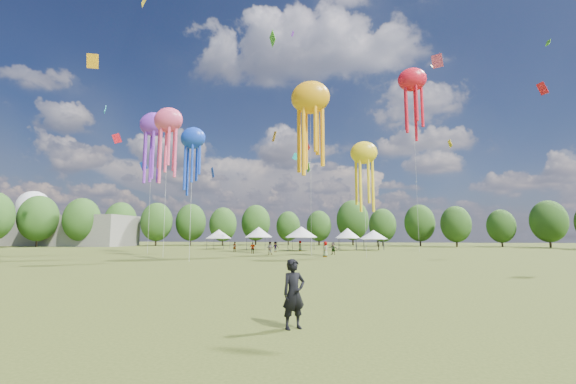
# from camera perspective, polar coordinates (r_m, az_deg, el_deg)

# --- Properties ---
(ground) EXTENTS (300.00, 300.00, 0.00)m
(ground) POSITION_cam_1_polar(r_m,az_deg,el_deg) (16.31, -23.88, -15.22)
(ground) COLOR #384416
(ground) RESTS_ON ground
(observer_main) EXTENTS (0.82, 0.80, 1.90)m
(observer_main) POSITION_cam_1_polar(r_m,az_deg,el_deg) (10.63, 0.89, -15.41)
(observer_main) COLOR black
(observer_main) RESTS_ON ground
(spectator_near) EXTENTS (0.90, 0.71, 1.80)m
(spectator_near) POSITION_cam_1_polar(r_m,az_deg,el_deg) (52.57, -2.83, -8.65)
(spectator_near) COLOR gray
(spectator_near) RESTS_ON ground
(spectators_far) EXTENTS (24.62, 27.19, 1.91)m
(spectators_far) POSITION_cam_1_polar(r_m,az_deg,el_deg) (58.55, 3.34, -8.49)
(spectators_far) COLOR gray
(spectators_far) RESTS_ON ground
(festival_tents) EXTENTS (35.56, 11.25, 4.36)m
(festival_tents) POSITION_cam_1_polar(r_m,az_deg,el_deg) (70.14, 1.27, -6.37)
(festival_tents) COLOR #47474C
(festival_tents) RESTS_ON ground
(show_kites) EXTENTS (45.04, 32.82, 32.09)m
(show_kites) POSITION_cam_1_polar(r_m,az_deg,el_deg) (55.32, 1.74, 11.12)
(show_kites) COLOR #FF4B79
(show_kites) RESTS_ON ground
(small_kites) EXTENTS (77.98, 59.44, 46.21)m
(small_kites) POSITION_cam_1_polar(r_m,az_deg,el_deg) (61.11, 0.71, 17.92)
(small_kites) COLOR #FF4B79
(small_kites) RESTS_ON ground
(treeline) EXTENTS (201.57, 95.24, 13.43)m
(treeline) POSITION_cam_1_polar(r_m,az_deg,el_deg) (76.89, 2.27, -3.88)
(treeline) COLOR #38281C
(treeline) RESTS_ON ground
(hangar) EXTENTS (40.00, 12.00, 8.00)m
(hangar) POSITION_cam_1_polar(r_m,az_deg,el_deg) (117.75, -31.67, -5.15)
(hangar) COLOR gray
(hangar) RESTS_ON ground
(radome) EXTENTS (9.00, 9.00, 16.00)m
(radome) POSITION_cam_1_polar(r_m,az_deg,el_deg) (133.55, -34.69, -2.46)
(radome) COLOR white
(radome) RESTS_ON ground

